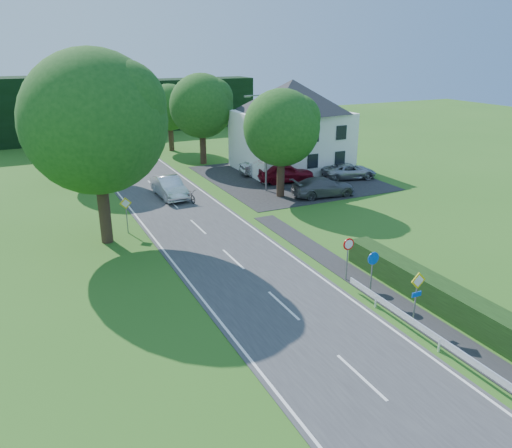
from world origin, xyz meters
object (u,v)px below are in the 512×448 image
moving_car (169,187)px  parasol (266,171)px  parked_car_grey (323,187)px  parked_car_silver_b (349,171)px  streetlight (265,138)px  parked_car_silver_a (264,167)px  parked_car_red (286,173)px  motorcycle (189,195)px

moving_car → parasol: 8.97m
moving_car → parked_car_grey: (11.33, -5.15, -0.07)m
parked_car_grey → moving_car: bearing=71.8°
parked_car_grey → parked_car_silver_b: bearing=-48.4°
streetlight → parked_car_grey: (3.57, -3.50, -3.66)m
parked_car_silver_a → parked_car_grey: parked_car_grey is taller
streetlight → parked_car_silver_b: bearing=1.6°
moving_car → parked_car_red: bearing=-1.4°
parked_car_red → parked_car_grey: (0.58, -5.15, -0.08)m
parked_car_grey → parked_car_silver_b: parked_car_grey is taller
parked_car_silver_b → parked_car_silver_a: bearing=67.1°
streetlight → parasol: bearing=60.2°
parked_car_red → parked_car_silver_b: size_ratio=1.00×
streetlight → parked_car_silver_b: (8.85, 0.25, -3.74)m
parked_car_red → parked_car_silver_a: bearing=23.1°
moving_car → parked_car_red: parked_car_red is taller
moving_car → parked_car_silver_a: (10.22, 3.32, -0.09)m
moving_car → parasol: bearing=1.4°
parked_car_silver_b → parasol: (-7.65, 1.84, 0.41)m
moving_car → parked_car_silver_b: 16.67m
streetlight → parked_car_grey: size_ratio=1.52×
parked_car_silver_b → parked_car_red: bearing=90.1°
parked_car_grey → parasol: (-2.37, 5.59, 0.33)m
streetlight → parasol: streetlight is taller
motorcycle → parked_car_silver_a: bearing=19.5°
parked_car_grey → parked_car_silver_b: 6.47m
moving_car → motorcycle: bearing=-63.1°
parked_car_red → parked_car_grey: 5.19m
streetlight → motorcycle: (-6.74, -0.24, -3.91)m
parked_car_red → parked_car_grey: parked_car_red is taller
parked_car_grey → parked_car_silver_b: size_ratio=1.06×
parked_car_silver_a → parasol: bearing=163.5°
parked_car_silver_b → parasol: parasol is taller
streetlight → moving_car: bearing=168.0°
moving_car → parked_car_silver_b: bearing=-6.2°
parked_car_silver_a → parked_car_grey: (1.11, -8.47, 0.02)m
parked_car_silver_a → parked_car_silver_b: 7.95m
parasol → parked_car_silver_a: bearing=66.4°
motorcycle → parked_car_grey: size_ratio=0.37×
streetlight → parked_car_silver_b: streetlight is taller
moving_car → motorcycle: (1.02, -1.89, -0.32)m
streetlight → motorcycle: bearing=-178.0°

